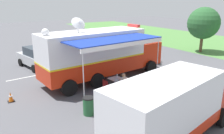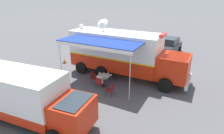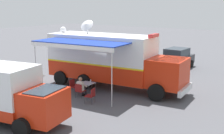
{
  "view_description": "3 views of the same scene",
  "coord_description": "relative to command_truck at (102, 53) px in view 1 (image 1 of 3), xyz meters",
  "views": [
    {
      "loc": [
        13.13,
        -6.79,
        5.4
      ],
      "look_at": [
        2.17,
        0.16,
        1.54
      ],
      "focal_mm": 35.64,
      "sensor_mm": 36.0,
      "label": 1
    },
    {
      "loc": [
        12.28,
        7.74,
        6.3
      ],
      "look_at": [
        1.18,
        0.48,
        1.07
      ],
      "focal_mm": 30.03,
      "sensor_mm": 36.0,
      "label": 2
    },
    {
      "loc": [
        15.35,
        11.62,
        5.4
      ],
      "look_at": [
        0.36,
        1.13,
        1.5
      ],
      "focal_mm": 46.66,
      "sensor_mm": 36.0,
      "label": 3
    }
  ],
  "objects": [
    {
      "name": "folding_chair_beside_table",
      "position": [
        2.44,
        -1.11,
        -1.43
      ],
      "size": [
        0.52,
        0.52,
        0.87
      ],
      "color": "maroon",
      "rests_on": "ground"
    },
    {
      "name": "traffic_cone",
      "position": [
        0.54,
        -6.22,
        -1.66
      ],
      "size": [
        0.36,
        0.36,
        0.58
      ],
      "color": "black",
      "rests_on": "ground"
    },
    {
      "name": "ground_plane",
      "position": [
        0.03,
        -0.75,
        -1.94
      ],
      "size": [
        100.0,
        100.0,
        0.0
      ],
      "primitive_type": "plane",
      "color": "#515156"
    },
    {
      "name": "lot_stripe",
      "position": [
        -3.39,
        -3.6,
        -1.94
      ],
      "size": [
        0.56,
        4.79,
        0.01
      ],
      "primitive_type": "cube",
      "rotation": [
        0.0,
        0.0,
        0.09
      ],
      "color": "silver",
      "rests_on": "ground"
    },
    {
      "name": "seated_responder",
      "position": [
        2.77,
        -0.18,
        -1.29
      ],
      "size": [
        0.69,
        0.59,
        1.25
      ],
      "color": "silver",
      "rests_on": "ground"
    },
    {
      "name": "car_behind_truck",
      "position": [
        -8.06,
        1.23,
        -1.06
      ],
      "size": [
        4.24,
        2.09,
        1.76
      ],
      "color": "#2D2D33",
      "rests_on": "ground"
    },
    {
      "name": "water_bottle",
      "position": [
        2.02,
        -0.08,
        -1.11
      ],
      "size": [
        0.07,
        0.07,
        0.22
      ],
      "color": "silver",
      "rests_on": "folding_table"
    },
    {
      "name": "folding_chair_at_table",
      "position": [
        2.96,
        -0.17,
        -1.43
      ],
      "size": [
        0.52,
        0.52,
        0.87
      ],
      "color": "maroon",
      "rests_on": "ground"
    },
    {
      "name": "car_far_corner",
      "position": [
        -5.53,
        -3.16,
        -1.06
      ],
      "size": [
        4.47,
        2.62,
        1.76
      ],
      "color": "#B2B5BA",
      "rests_on": "ground"
    },
    {
      "name": "support_truck",
      "position": [
        7.77,
        -1.27,
        -0.56
      ],
      "size": [
        3.34,
        7.07,
        2.7
      ],
      "color": "white",
      "rests_on": "ground"
    },
    {
      "name": "trash_bin",
      "position": [
        4.17,
        -3.19,
        -1.49
      ],
      "size": [
        0.57,
        0.57,
        0.91
      ],
      "color": "#235B33",
      "rests_on": "ground"
    },
    {
      "name": "command_truck",
      "position": [
        0.0,
        0.0,
        0.0
      ],
      "size": [
        5.54,
        9.67,
        4.53
      ],
      "color": "red",
      "rests_on": "ground"
    },
    {
      "name": "folding_table",
      "position": [
        2.16,
        -0.26,
        -1.27
      ],
      "size": [
        0.87,
        0.87,
        0.73
      ],
      "color": "silver",
      "rests_on": "ground"
    },
    {
      "name": "folding_chair_spare_by_truck",
      "position": [
        3.3,
        1.0,
        -1.43
      ],
      "size": [
        0.58,
        0.58,
        0.87
      ],
      "color": "maroon",
      "rests_on": "ground"
    },
    {
      "name": "tree_far_left",
      "position": [
        -1.93,
        13.63,
        1.18
      ],
      "size": [
        3.39,
        3.39,
        4.83
      ],
      "color": "brown",
      "rests_on": "ground"
    }
  ]
}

